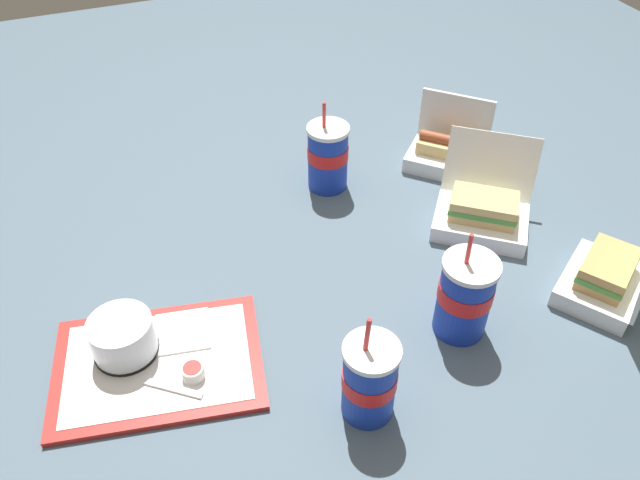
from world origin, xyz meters
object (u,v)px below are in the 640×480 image
(clamshell_sandwich_back, at_px, (609,278))
(soda_cup_front, at_px, (328,156))
(ketchup_cup, at_px, (193,371))
(clamshell_hotdog_center, at_px, (446,152))
(cake_container, at_px, (123,338))
(soda_cup_center, at_px, (369,379))
(food_tray, at_px, (158,364))
(plastic_fork, at_px, (173,388))
(soda_cup_corner, at_px, (465,296))
(clamshell_sandwich_corner, at_px, (482,211))

(clamshell_sandwich_back, xyz_separation_m, soda_cup_front, (0.38, -0.54, 0.04))
(ketchup_cup, distance_m, clamshell_hotdog_center, 0.85)
(cake_container, relative_size, soda_cup_center, 0.53)
(cake_container, xyz_separation_m, ketchup_cup, (-0.10, 0.10, -0.02))
(food_tray, bearing_deg, plastic_fork, 100.99)
(clamshell_sandwich_back, xyz_separation_m, soda_cup_corner, (0.32, -0.03, 0.04))
(clamshell_sandwich_corner, distance_m, clamshell_hotdog_center, 0.24)
(soda_cup_center, bearing_deg, soda_cup_corner, -157.74)
(plastic_fork, bearing_deg, food_tray, -40.81)
(soda_cup_corner, relative_size, soda_cup_front, 1.03)
(soda_cup_front, bearing_deg, clamshell_sandwich_back, 124.75)
(soda_cup_corner, bearing_deg, plastic_fork, -5.69)
(plastic_fork, xyz_separation_m, clamshell_hotdog_center, (-0.79, -0.42, 0.03))
(food_tray, height_order, plastic_fork, plastic_fork)
(ketchup_cup, xyz_separation_m, plastic_fork, (0.04, 0.01, -0.01))
(soda_cup_corner, distance_m, soda_cup_front, 0.51)
(food_tray, relative_size, clamshell_sandwich_back, 1.71)
(food_tray, relative_size, cake_container, 3.52)
(plastic_fork, xyz_separation_m, soda_cup_corner, (-0.54, 0.05, 0.07))
(soda_cup_corner, bearing_deg, soda_cup_center, 22.26)
(clamshell_sandwich_corner, height_order, soda_cup_front, soda_cup_front)
(food_tray, relative_size, soda_cup_corner, 1.79)
(plastic_fork, height_order, clamshell_sandwich_corner, clamshell_sandwich_corner)
(plastic_fork, xyz_separation_m, clamshell_sandwich_corner, (-0.74, -0.19, 0.03))
(plastic_fork, distance_m, clamshell_hotdog_center, 0.89)
(food_tray, height_order, soda_cup_center, soda_cup_center)
(soda_cup_center, bearing_deg, food_tray, -35.10)
(soda_cup_corner, bearing_deg, ketchup_cup, -7.70)
(soda_cup_front, bearing_deg, ketchup_cup, 45.46)
(ketchup_cup, bearing_deg, plastic_fork, 19.06)
(food_tray, bearing_deg, clamshell_sandwich_corner, -171.11)
(food_tray, xyz_separation_m, soda_cup_front, (-0.49, -0.39, 0.08))
(soda_cup_corner, bearing_deg, clamshell_hotdog_center, -117.53)
(cake_container, height_order, clamshell_sandwich_corner, clamshell_sandwich_corner)
(cake_container, bearing_deg, clamshell_sandwich_back, 167.67)
(clamshell_sandwich_corner, bearing_deg, soda_cup_center, 37.54)
(cake_container, height_order, clamshell_hotdog_center, clamshell_hotdog_center)
(ketchup_cup, relative_size, soda_cup_corner, 0.17)
(cake_container, distance_m, clamshell_sandwich_corner, 0.80)
(ketchup_cup, xyz_separation_m, soda_cup_front, (-0.44, -0.44, 0.06))
(cake_container, height_order, soda_cup_front, soda_cup_front)
(food_tray, xyz_separation_m, ketchup_cup, (-0.05, 0.06, 0.02))
(soda_cup_corner, distance_m, soda_cup_center, 0.26)
(plastic_fork, height_order, soda_cup_front, soda_cup_front)
(ketchup_cup, bearing_deg, soda_cup_center, 147.61)
(clamshell_sandwich_corner, relative_size, soda_cup_front, 1.30)
(clamshell_sandwich_back, height_order, clamshell_hotdog_center, clamshell_sandwich_back)
(food_tray, distance_m, soda_cup_center, 0.39)
(cake_container, relative_size, soda_cup_front, 0.52)
(clamshell_sandwich_back, xyz_separation_m, clamshell_hotdog_center, (0.07, -0.51, -0.00))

